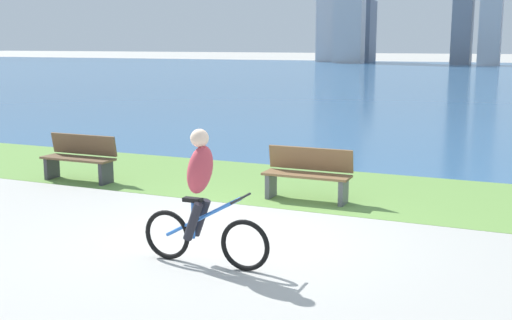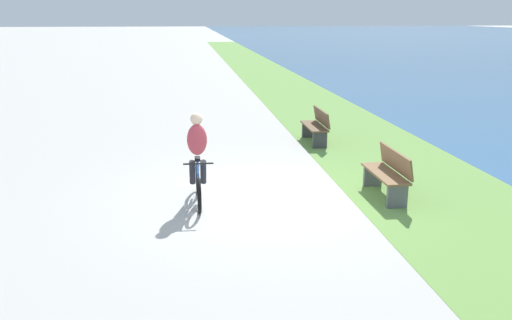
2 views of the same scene
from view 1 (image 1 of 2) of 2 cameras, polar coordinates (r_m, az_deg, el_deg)
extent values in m
plane|color=#B2AFA8|center=(8.97, -1.82, -6.86)|extent=(300.00, 300.00, 0.00)
cube|color=#6B9947|center=(12.03, 5.07, -2.39)|extent=(120.00, 3.46, 0.01)
cube|color=#386693|center=(52.28, 19.45, 6.94)|extent=(300.00, 78.41, 0.00)
torus|color=black|center=(7.60, -0.99, -7.61)|extent=(0.63, 0.06, 0.63)
torus|color=black|center=(8.08, -7.92, -6.61)|extent=(0.63, 0.06, 0.63)
cylinder|color=blue|center=(7.76, -4.76, -5.10)|extent=(1.03, 0.04, 0.60)
cylinder|color=blue|center=(7.83, -5.62, -5.34)|extent=(0.04, 0.04, 0.46)
cube|color=black|center=(7.77, -5.66, -3.55)|extent=(0.24, 0.10, 0.05)
cylinder|color=black|center=(7.47, -1.35, -3.44)|extent=(0.03, 0.52, 0.03)
ellipsoid|color=#BF3F4C|center=(7.63, -5.01, -0.86)|extent=(0.40, 0.36, 0.65)
sphere|color=beige|center=(7.57, -5.06, 1.96)|extent=(0.22, 0.22, 0.22)
cylinder|color=#26262D|center=(7.89, -4.93, -5.12)|extent=(0.27, 0.11, 0.49)
cylinder|color=#26262D|center=(7.72, -5.64, -5.48)|extent=(0.27, 0.11, 0.49)
cube|color=brown|center=(10.88, 4.52, -1.35)|extent=(1.50, 0.45, 0.04)
cube|color=brown|center=(11.02, 4.87, 0.11)|extent=(1.50, 0.11, 0.40)
cube|color=#595960|center=(10.75, 7.79, -2.80)|extent=(0.08, 0.37, 0.45)
cube|color=#595960|center=(11.15, 1.34, -2.21)|extent=(0.08, 0.37, 0.45)
cube|color=brown|center=(12.86, -15.59, 0.12)|extent=(1.50, 0.45, 0.04)
cube|color=brown|center=(12.97, -15.11, 1.35)|extent=(1.50, 0.11, 0.40)
cube|color=#38383D|center=(12.51, -13.22, -1.10)|extent=(0.08, 0.37, 0.45)
cube|color=#38383D|center=(13.31, -17.73, -0.63)|extent=(0.08, 0.37, 0.45)
cube|color=slate|center=(88.91, 9.34, 11.22)|extent=(3.30, 4.04, 8.13)
camera|label=2|loc=(8.81, 67.82, 8.53)|focal=38.26mm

